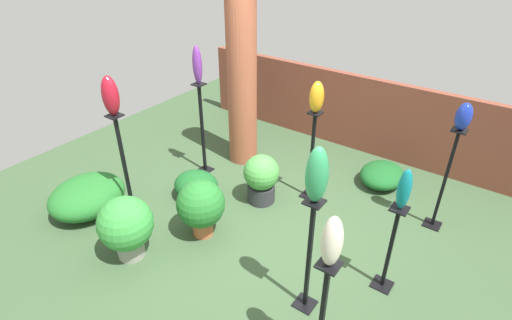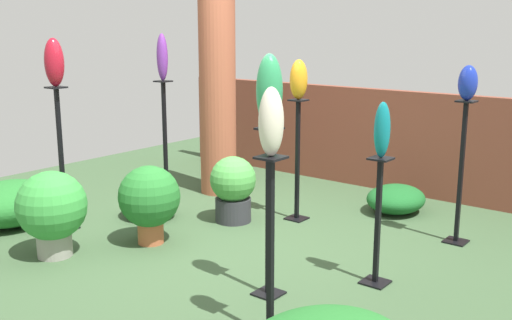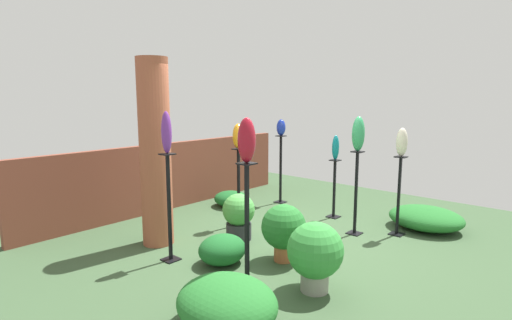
# 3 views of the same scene
# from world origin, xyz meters

# --- Properties ---
(ground_plane) EXTENTS (8.00, 8.00, 0.00)m
(ground_plane) POSITION_xyz_m (0.00, 0.00, 0.00)
(ground_plane) COLOR #385133
(brick_wall_back) EXTENTS (5.60, 0.12, 1.23)m
(brick_wall_back) POSITION_xyz_m (0.00, 2.69, 0.62)
(brick_wall_back) COLOR brown
(brick_wall_back) RESTS_ON ground
(brick_pillar) EXTENTS (0.43, 0.43, 2.60)m
(brick_pillar) POSITION_xyz_m (-1.23, 1.32, 1.30)
(brick_pillar) COLOR #9E5138
(brick_pillar) RESTS_ON ground
(pedestal_ruby) EXTENTS (0.20, 0.20, 1.42)m
(pedestal_ruby) POSITION_xyz_m (-1.50, -0.66, 0.65)
(pedestal_ruby) COLOR black
(pedestal_ruby) RESTS_ON ground
(pedestal_ivory) EXTENTS (0.20, 0.20, 1.20)m
(pedestal_ivory) POSITION_xyz_m (1.39, -1.10, 0.55)
(pedestal_ivory) COLOR black
(pedestal_ivory) RESTS_ON ground
(pedestal_teal) EXTENTS (0.20, 0.20, 1.01)m
(pedestal_teal) POSITION_xyz_m (1.53, 0.09, 0.46)
(pedestal_teal) COLOR black
(pedestal_teal) RESTS_ON ground
(pedestal_cobalt) EXTENTS (0.20, 0.20, 1.33)m
(pedestal_cobalt) POSITION_xyz_m (1.69, 1.39, 0.61)
(pedestal_cobalt) COLOR black
(pedestal_cobalt) RESTS_ON ground
(pedestal_jade) EXTENTS (0.20, 0.20, 1.27)m
(pedestal_jade) POSITION_xyz_m (0.99, -0.60, 0.59)
(pedestal_jade) COLOR black
(pedestal_jade) RESTS_ON ground
(pedestal_violet) EXTENTS (0.20, 0.20, 1.38)m
(pedestal_violet) POSITION_xyz_m (-1.48, 0.69, 0.64)
(pedestal_violet) COLOR black
(pedestal_violet) RESTS_ON ground
(pedestal_amber) EXTENTS (0.20, 0.20, 1.26)m
(pedestal_amber) POSITION_xyz_m (0.13, 1.03, 0.58)
(pedestal_amber) COLOR black
(pedestal_amber) RESTS_ON ground
(art_vase_ruby) EXTENTS (0.18, 0.18, 0.46)m
(art_vase_ruby) POSITION_xyz_m (-1.50, -0.66, 1.64)
(art_vase_ruby) COLOR maroon
(art_vase_ruby) RESTS_ON pedestal_ruby
(art_vase_ivory) EXTENTS (0.15, 0.16, 0.42)m
(art_vase_ivory) POSITION_xyz_m (1.39, -1.10, 1.41)
(art_vase_ivory) COLOR beige
(art_vase_ivory) RESTS_ON pedestal_ivory
(art_vase_teal) EXTENTS (0.12, 0.12, 0.42)m
(art_vase_teal) POSITION_xyz_m (1.53, 0.09, 1.22)
(art_vase_teal) COLOR #0F727A
(art_vase_teal) RESTS_ON pedestal_teal
(art_vase_cobalt) EXTENTS (0.17, 0.18, 0.31)m
(art_vase_cobalt) POSITION_xyz_m (1.69, 1.39, 1.49)
(art_vase_cobalt) COLOR #192D9E
(art_vase_cobalt) RESTS_ON pedestal_cobalt
(art_vase_jade) EXTENTS (0.19, 0.19, 0.52)m
(art_vase_jade) POSITION_xyz_m (0.99, -0.60, 1.53)
(art_vase_jade) COLOR #2D9356
(art_vase_jade) RESTS_ON pedestal_jade
(art_vase_violet) EXTENTS (0.13, 0.12, 0.52)m
(art_vase_violet) POSITION_xyz_m (-1.48, 0.69, 1.64)
(art_vase_violet) COLOR #6B2D8C
(art_vase_violet) RESTS_ON pedestal_violet
(art_vase_amber) EXTENTS (0.17, 0.19, 0.40)m
(art_vase_amber) POSITION_xyz_m (0.13, 1.03, 1.46)
(art_vase_amber) COLOR orange
(art_vase_amber) RESTS_ON pedestal_amber
(potted_plant_walkway_edge) EXTENTS (0.57, 0.57, 0.73)m
(potted_plant_walkway_edge) POSITION_xyz_m (-0.53, -0.40, 0.43)
(potted_plant_walkway_edge) COLOR #B25B38
(potted_plant_walkway_edge) RESTS_ON ground
(potted_plant_mid_right) EXTENTS (0.47, 0.47, 0.68)m
(potted_plant_mid_right) POSITION_xyz_m (-0.35, 0.57, 0.37)
(potted_plant_mid_right) COLOR #2D2D33
(potted_plant_mid_right) RESTS_ON ground
(potted_plant_front_right) EXTENTS (0.61, 0.61, 0.76)m
(potted_plant_front_right) POSITION_xyz_m (-0.95, -1.15, 0.43)
(potted_plant_front_right) COLOR gray
(potted_plant_front_right) RESTS_ON ground
(foliage_bed_east) EXTENTS (0.86, 0.98, 0.45)m
(foliage_bed_east) POSITION_xyz_m (-2.05, -0.92, 0.22)
(foliage_bed_east) COLOR #236B28
(foliage_bed_east) RESTS_ON ground
(foliage_bed_center) EXTENTS (0.60, 0.71, 0.30)m
(foliage_bed_center) POSITION_xyz_m (0.83, 1.90, 0.15)
(foliage_bed_center) COLOR #195923
(foliage_bed_center) RESTS_ON ground
(foliage_bed_rear) EXTENTS (0.62, 0.56, 0.37)m
(foliage_bed_rear) POSITION_xyz_m (-1.11, 0.11, 0.18)
(foliage_bed_rear) COLOR #195923
(foliage_bed_rear) RESTS_ON ground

